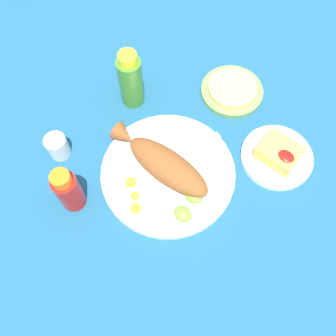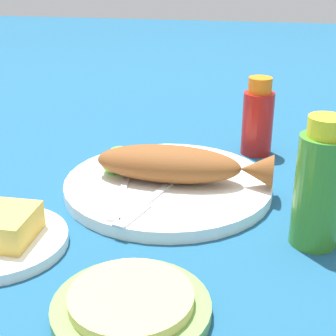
{
  "view_description": "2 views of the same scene",
  "coord_description": "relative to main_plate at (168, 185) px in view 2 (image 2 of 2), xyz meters",
  "views": [
    {
      "loc": [
        0.23,
        -0.29,
        0.81
      ],
      "look_at": [
        0.0,
        0.0,
        0.04
      ],
      "focal_mm": 40.0,
      "sensor_mm": 36.0,
      "label": 1
    },
    {
      "loc": [
        -0.13,
        0.7,
        0.34
      ],
      "look_at": [
        0.0,
        0.0,
        0.04
      ],
      "focal_mm": 55.0,
      "sensor_mm": 36.0,
      "label": 2
    }
  ],
  "objects": [
    {
      "name": "carrot_slice_near",
      "position": [
        -0.05,
        -0.08,
        0.01
      ],
      "size": [
        0.03,
        0.03,
        0.0
      ],
      "primitive_type": "cylinder",
      "color": "orange",
      "rests_on": "main_plate"
    },
    {
      "name": "lime_wedge_side",
      "position": [
        0.09,
        -0.01,
        0.02
      ],
      "size": [
        0.04,
        0.04,
        0.02
      ],
      "primitive_type": "ellipsoid",
      "color": "#6BB233",
      "rests_on": "main_plate"
    },
    {
      "name": "hot_sauce_bottle_red",
      "position": [
        -0.13,
        -0.18,
        0.06
      ],
      "size": [
        0.05,
        0.05,
        0.14
      ],
      "color": "#B21914",
      "rests_on": "ground_plane"
    },
    {
      "name": "fried_fish",
      "position": [
        -0.01,
        0.0,
        0.04
      ],
      "size": [
        0.27,
        0.08,
        0.05
      ],
      "rotation": [
        0.0,
        0.0,
        -0.01
      ],
      "color": "brown",
      "rests_on": "main_plate"
    },
    {
      "name": "carrot_slice_mid",
      "position": [
        -0.02,
        -0.1,
        0.01
      ],
      "size": [
        0.02,
        0.02,
        0.0
      ],
      "primitive_type": "cylinder",
      "color": "orange",
      "rests_on": "main_plate"
    },
    {
      "name": "fork_far",
      "position": [
        0.06,
        0.06,
        0.01
      ],
      "size": [
        0.04,
        0.19,
        0.0
      ],
      "rotation": [
        0.0,
        0.0,
        7.98
      ],
      "color": "silver",
      "rests_on": "main_plate"
    },
    {
      "name": "tortilla_stack",
      "position": [
        -0.02,
        0.29,
        0.01
      ],
      "size": [
        0.13,
        0.13,
        0.01
      ],
      "primitive_type": "cylinder",
      "color": "#E0C666",
      "rests_on": "tortilla_plate"
    },
    {
      "name": "main_plate",
      "position": [
        0.0,
        0.0,
        0.0
      ],
      "size": [
        0.32,
        0.32,
        0.02
      ],
      "primitive_type": "cylinder",
      "color": "white",
      "rests_on": "ground_plane"
    },
    {
      "name": "ground_plane",
      "position": [
        0.0,
        0.0,
        -0.01
      ],
      "size": [
        4.0,
        4.0,
        0.0
      ],
      "primitive_type": "plane",
      "color": "navy"
    },
    {
      "name": "carrot_slice_far",
      "position": [
        -0.0,
        -0.12,
        0.01
      ],
      "size": [
        0.03,
        0.03,
        0.0
      ],
      "primitive_type": "cylinder",
      "color": "orange",
      "rests_on": "main_plate"
    },
    {
      "name": "salt_cup",
      "position": [
        -0.24,
        -0.12,
        0.02
      ],
      "size": [
        0.05,
        0.05,
        0.06
      ],
      "color": "silver",
      "rests_on": "ground_plane"
    },
    {
      "name": "lime_wedge_main",
      "position": [
        0.09,
        -0.06,
        0.02
      ],
      "size": [
        0.04,
        0.04,
        0.02
      ],
      "primitive_type": "ellipsoid",
      "color": "#6BB233",
      "rests_on": "main_plate"
    },
    {
      "name": "tortilla_plate",
      "position": [
        -0.02,
        0.29,
        -0.0
      ],
      "size": [
        0.16,
        0.16,
        0.01
      ],
      "primitive_type": "cylinder",
      "color": "#6B9E4C",
      "rests_on": "ground_plane"
    },
    {
      "name": "fork_near",
      "position": [
        0.01,
        0.08,
        0.01
      ],
      "size": [
        0.07,
        0.18,
        0.0
      ],
      "rotation": [
        0.0,
        0.0,
        7.54
      ],
      "color": "silver",
      "rests_on": "main_plate"
    },
    {
      "name": "hot_sauce_bottle_green",
      "position": [
        -0.21,
        0.11,
        0.07
      ],
      "size": [
        0.06,
        0.06,
        0.17
      ],
      "color": "#3D8428",
      "rests_on": "ground_plane"
    }
  ]
}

